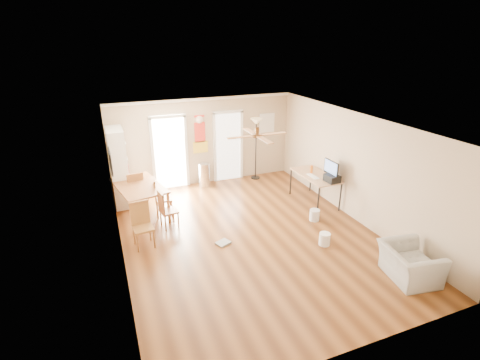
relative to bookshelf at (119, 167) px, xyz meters
name	(u,v)px	position (x,y,z in m)	size (l,w,h in m)	color
floor	(250,236)	(2.52, -2.85, -1.04)	(7.00, 7.00, 0.00)	brown
ceiling	(251,124)	(2.52, -2.85, 1.56)	(5.50, 7.00, 0.00)	silver
wall_back	(204,142)	(2.52, 0.65, 0.26)	(5.50, 0.04, 2.60)	beige
wall_front	(356,278)	(2.52, -6.35, 0.26)	(5.50, 0.04, 2.60)	beige
wall_left	(116,204)	(-0.23, -2.85, 0.26)	(0.04, 7.00, 2.60)	beige
wall_right	(355,167)	(5.27, -2.85, 0.26)	(0.04, 7.00, 2.60)	beige
crown_molding	(251,126)	(2.52, -2.85, 1.52)	(5.50, 7.00, 0.08)	white
kitchen_doorway	(170,154)	(1.47, 0.63, 0.01)	(0.90, 0.10, 2.10)	white
bathroom_doorway	(228,147)	(3.27, 0.63, 0.01)	(0.80, 0.10, 2.10)	white
wall_decal	(200,134)	(2.40, 0.63, 0.51)	(0.46, 0.03, 1.10)	red
ac_grille	(267,123)	(4.57, 0.62, 0.66)	(0.50, 0.04, 0.60)	white
framed_poster	(110,161)	(-0.20, -1.45, 0.66)	(0.04, 0.66, 0.48)	black
ceiling_fan	(257,135)	(2.52, -3.15, 1.39)	(1.24, 1.24, 0.20)	#593819
bookshelf	(119,167)	(0.00, 0.00, 0.00)	(0.41, 0.93, 2.07)	silver
dining_table	(140,200)	(0.37, -0.89, -0.62)	(0.99, 1.66, 0.83)	brown
dining_chair_right_a	(163,197)	(0.92, -1.08, -0.54)	(0.41, 0.41, 0.99)	#995931
dining_chair_right_b	(169,209)	(0.92, -1.74, -0.58)	(0.38, 0.38, 0.91)	#925C2F
dining_chair_near	(143,226)	(0.24, -2.40, -0.54)	(0.41, 0.41, 0.99)	#AD7D37
dining_chair_far	(135,190)	(0.30, -0.40, -0.53)	(0.42, 0.42, 1.01)	brown
trash_can	(204,175)	(2.39, 0.34, -0.67)	(0.34, 0.34, 0.73)	silver
torchiere_lamp	(256,149)	(4.10, 0.37, -0.07)	(0.36, 0.36, 1.93)	black
computer_desk	(314,189)	(4.85, -1.84, -0.64)	(0.74, 1.48, 0.80)	tan
imac	(331,171)	(4.99, -2.30, 0.02)	(0.08, 0.57, 0.53)	black
keyboard	(313,176)	(4.72, -1.92, -0.23)	(0.14, 0.42, 0.02)	white
printer	(332,178)	(4.97, -2.41, -0.15)	(0.31, 0.36, 0.18)	black
orange_bottle	(311,169)	(4.82, -1.68, -0.13)	(0.07, 0.07, 0.21)	orange
wastebasket_a	(314,215)	(4.30, -2.75, -0.89)	(0.24, 0.24, 0.28)	silver
wastebasket_b	(325,239)	(3.89, -3.79, -0.90)	(0.24, 0.24, 0.28)	white
floor_cloth	(223,243)	(1.85, -2.95, -1.01)	(0.29, 0.23, 0.04)	gray
armchair	(409,264)	(4.67, -5.35, -0.72)	(0.99, 0.86, 0.64)	#A7A7A2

